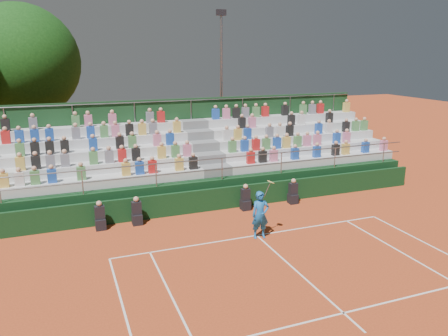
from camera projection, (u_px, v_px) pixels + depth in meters
name	position (u px, v px, depth m)	size (l,w,h in m)	color
ground	(257.00, 236.00, 16.65)	(90.00, 90.00, 0.00)	#B8451E
courtside_wall	(226.00, 198.00, 19.41)	(20.00, 0.15, 1.00)	black
line_officials	(199.00, 205.00, 18.51)	(9.02, 0.40, 1.19)	black
grandstand	(203.00, 168.00, 22.17)	(20.00, 5.20, 4.40)	black
tennis_player	(260.00, 215.00, 16.23)	(0.89, 0.52, 2.22)	#1765B2
tree_east	(22.00, 62.00, 24.91)	(6.52, 6.52, 9.49)	#352013
floodlight_mast	(221.00, 75.00, 27.69)	(0.60, 0.25, 9.30)	gray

